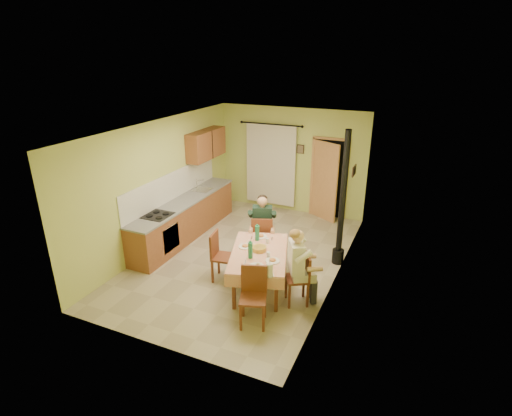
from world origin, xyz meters
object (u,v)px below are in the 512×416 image
at_px(stove_flue, 341,218).
at_px(man_far, 262,221).
at_px(chair_far, 262,246).
at_px(chair_left, 223,266).
at_px(dining_table, 259,270).
at_px(chair_right, 298,288).
at_px(chair_near, 253,308).
at_px(man_right, 298,258).

bearing_deg(stove_flue, man_far, -162.83).
xyz_separation_m(chair_far, chair_left, (-0.37, -1.05, -0.00)).
bearing_deg(man_far, stove_flue, -3.64).
distance_m(dining_table, stove_flue, 2.02).
relative_size(dining_table, stove_flue, 0.67).
distance_m(chair_left, man_far, 1.27).
bearing_deg(chair_right, chair_near, 120.52).
distance_m(chair_far, man_far, 0.59).
xyz_separation_m(chair_far, chair_right, (1.19, -1.21, -0.00)).
xyz_separation_m(dining_table, chair_far, (-0.39, 1.06, -0.09)).
height_order(chair_near, man_right, man_right).
bearing_deg(man_right, chair_left, 53.88).
bearing_deg(chair_left, chair_near, 38.20).
bearing_deg(man_right, dining_table, 49.00).
bearing_deg(man_far, chair_right, -66.50).
xyz_separation_m(chair_right, stove_flue, (0.33, 1.69, 0.74)).
height_order(chair_far, chair_left, chair_far).
xyz_separation_m(chair_far, man_right, (1.18, -1.21, 0.59)).
bearing_deg(chair_far, man_far, 90.00).
distance_m(chair_near, stove_flue, 2.75).
height_order(dining_table, man_far, man_far).
xyz_separation_m(chair_left, stove_flue, (1.88, 1.53, 0.73)).
relative_size(dining_table, chair_far, 1.87).
relative_size(chair_right, man_far, 0.67).
relative_size(chair_far, chair_left, 1.03).
bearing_deg(chair_far, chair_near, -91.62).
height_order(dining_table, chair_near, chair_near).
xyz_separation_m(chair_right, man_right, (-0.01, -0.01, 0.59)).
distance_m(dining_table, man_right, 0.95).
height_order(dining_table, stove_flue, stove_flue).
height_order(man_far, stove_flue, stove_flue).
bearing_deg(man_right, chair_near, 120.90).
bearing_deg(chair_right, dining_table, 49.57).
xyz_separation_m(man_right, stove_flue, (0.34, 1.70, 0.15)).
height_order(chair_far, stove_flue, stove_flue).
height_order(chair_right, man_far, man_far).
relative_size(chair_left, stove_flue, 0.35).
distance_m(chair_far, stove_flue, 1.75).
xyz_separation_m(chair_near, man_far, (-0.72, 2.06, 0.59)).
bearing_deg(man_far, chair_far, -90.00).
height_order(chair_near, stove_flue, stove_flue).
relative_size(chair_far, chair_near, 1.02).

